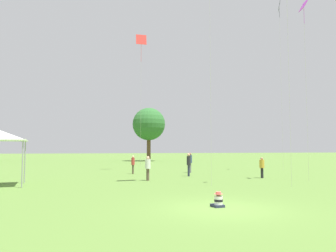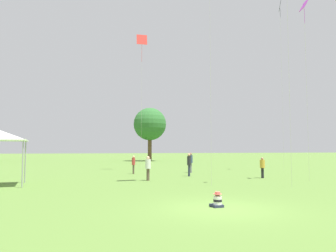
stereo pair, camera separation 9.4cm
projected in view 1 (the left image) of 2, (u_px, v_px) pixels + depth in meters
The scene contains 12 objects.
ground_plane at pixel (222, 209), 11.99m from camera, with size 300.00×300.00×0.00m, color #567A33.
seated_toddler at pixel (218, 201), 12.36m from camera, with size 0.43×0.52×0.59m.
person_standing_0 at pixel (262, 166), 24.67m from camera, with size 0.46×0.46×1.55m.
person_standing_1 at pixel (189, 162), 26.22m from camera, with size 0.35×0.35×1.83m.
person_standing_2 at pixel (148, 166), 22.69m from camera, with size 0.53×0.53×1.68m.
person_standing_3 at pixel (133, 163), 28.63m from camera, with size 0.39×0.39×1.60m.
person_standing_4 at pixel (190, 161), 30.14m from camera, with size 0.42×0.42×1.83m.
canopy_tent at pixel (0, 136), 19.49m from camera, with size 3.31×3.31×3.30m.
kite_0 at pixel (304, 14), 23.17m from camera, with size 0.59×0.89×12.74m.
kite_1 at pixel (279, 13), 33.46m from camera, with size 0.64×0.94×17.35m.
kite_3 at pixel (141, 44), 33.91m from camera, with size 1.10×0.25×14.06m.
distant_tree_2 at pixel (149, 124), 59.13m from camera, with size 5.89×5.89×9.61m.
Camera 1 is at (-5.04, -11.26, 2.20)m, focal length 35.00 mm.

